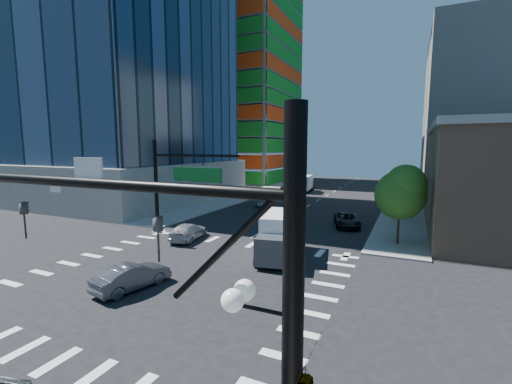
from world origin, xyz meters
The scene contains 16 objects.
ground centered at (0.00, 0.00, 0.00)m, with size 160.00×160.00×0.00m, color black.
road_markings centered at (0.00, 0.00, 0.01)m, with size 20.00×20.00×0.01m, color silver.
sidewalk_ne centered at (12.50, 40.00, 0.07)m, with size 5.00×60.00×0.15m, color gray.
sidewalk_nw centered at (-12.50, 40.00, 0.07)m, with size 5.00×60.00×0.15m, color gray.
construction_building centered at (-27.41, 61.93, 24.61)m, with size 25.16×34.50×70.60m.
bg_building_ne centered at (27.00, 55.00, 14.00)m, with size 24.00×30.00×28.00m, color #66625C.
signal_mast_se centered at (10.60, -11.50, 5.01)m, with size 10.51×2.48×9.00m.
signal_mast_nw centered at (-10.00, 11.50, 5.49)m, with size 10.20×0.40×9.00m.
tree_south centered at (12.63, 13.90, 4.69)m, with size 4.16×4.16×6.82m.
tree_north centered at (12.93, 25.90, 3.99)m, with size 3.54×3.52×5.78m.
car_nb_far centered at (7.31, 19.22, 0.73)m, with size 2.41×5.23×1.45m, color black.
car_sb_near centered at (-5.03, 8.07, 0.73)m, with size 2.05×5.05×1.47m, color #BCBCBC.
car_sb_mid centered at (-5.77, 27.39, 0.77)m, with size 1.83×4.54×1.55m, color #A7A9AF.
car_sb_cross centered at (-1.50, -2.42, 0.77)m, with size 1.63×4.66×1.54m, color #4F5055.
box_truck_near centered at (4.39, 6.60, 1.45)m, with size 3.83×6.64×3.27m.
box_truck_far centered at (-4.87, 45.09, 1.38)m, with size 3.19×6.20×3.12m.
Camera 1 is at (13.31, -17.07, 8.38)m, focal length 24.00 mm.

